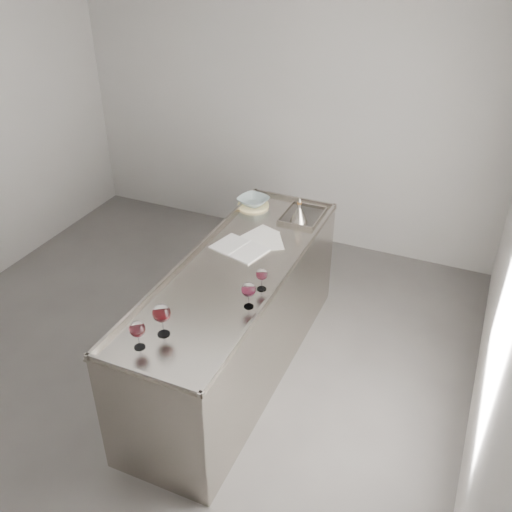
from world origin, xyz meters
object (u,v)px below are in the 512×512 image
at_px(wine_glass_right, 249,290).
at_px(wine_glass_small, 262,275).
at_px(wine_glass_left, 162,314).
at_px(notebook, 239,248).
at_px(wine_funnel, 299,215).
at_px(counter, 237,320).
at_px(ceramic_bowl, 253,201).
at_px(wine_glass_middle, 137,330).

bearing_deg(wine_glass_right, wine_glass_small, 90.00).
relative_size(wine_glass_left, wine_glass_small, 1.35).
relative_size(notebook, wine_funnel, 1.92).
bearing_deg(notebook, counter, -56.19).
height_order(wine_glass_small, wine_funnel, wine_funnel).
xyz_separation_m(counter, wine_glass_right, (0.27, -0.38, 0.60)).
xyz_separation_m(wine_glass_left, wine_glass_right, (0.36, 0.46, -0.02)).
xyz_separation_m(wine_glass_left, ceramic_bowl, (-0.19, 1.77, -0.10)).
bearing_deg(wine_glass_left, notebook, 90.18).
height_order(wine_glass_middle, notebook, wine_glass_middle).
height_order(wine_glass_right, ceramic_bowl, wine_glass_right).
bearing_deg(wine_glass_right, wine_glass_middle, -124.36).
bearing_deg(wine_glass_left, wine_glass_middle, -112.51).
bearing_deg(notebook, ceramic_bowl, 120.42).
height_order(wine_glass_middle, ceramic_bowl, wine_glass_middle).
distance_m(counter, wine_funnel, 0.99).
relative_size(notebook, ceramic_bowl, 1.78).
height_order(wine_glass_right, notebook, wine_glass_right).
xyz_separation_m(wine_glass_left, wine_glass_small, (0.36, 0.67, -0.04)).
relative_size(wine_glass_middle, ceramic_bowl, 0.75).
bearing_deg(wine_glass_small, wine_funnel, 95.44).
distance_m(counter, wine_glass_small, 0.66).
bearing_deg(notebook, wine_funnel, 79.79).
distance_m(wine_glass_right, notebook, 0.73).
bearing_deg(wine_funnel, wine_glass_left, -99.04).
height_order(wine_glass_left, wine_glass_middle, wine_glass_left).
xyz_separation_m(counter, wine_glass_small, (0.27, -0.17, 0.58)).
distance_m(counter, wine_glass_left, 1.04).
relative_size(wine_glass_right, ceramic_bowl, 0.73).
distance_m(wine_glass_right, ceramic_bowl, 1.42).
bearing_deg(wine_glass_right, wine_funnel, 94.48).
height_order(wine_glass_right, wine_funnel, wine_funnel).
height_order(counter, wine_glass_left, wine_glass_left).
relative_size(wine_glass_middle, wine_glass_small, 1.17).
bearing_deg(wine_glass_middle, wine_funnel, 79.71).
bearing_deg(wine_funnel, wine_glass_right, -85.52).
height_order(wine_glass_middle, wine_glass_right, wine_glass_middle).
distance_m(wine_glass_middle, notebook, 1.25).
relative_size(wine_glass_middle, wine_glass_right, 1.02).
xyz_separation_m(wine_glass_middle, notebook, (0.06, 1.24, -0.13)).
relative_size(counter, notebook, 5.46).
bearing_deg(wine_glass_left, ceramic_bowl, 96.29).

